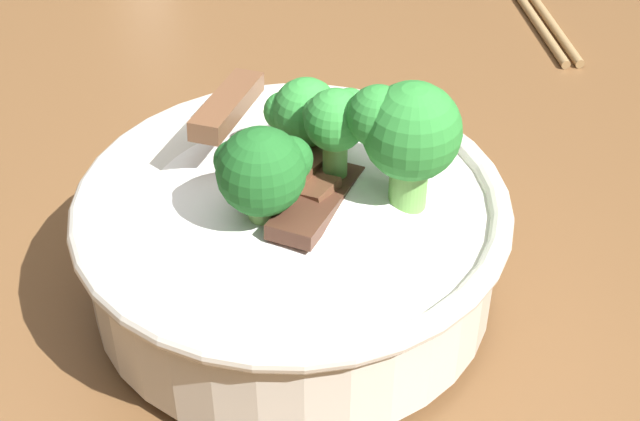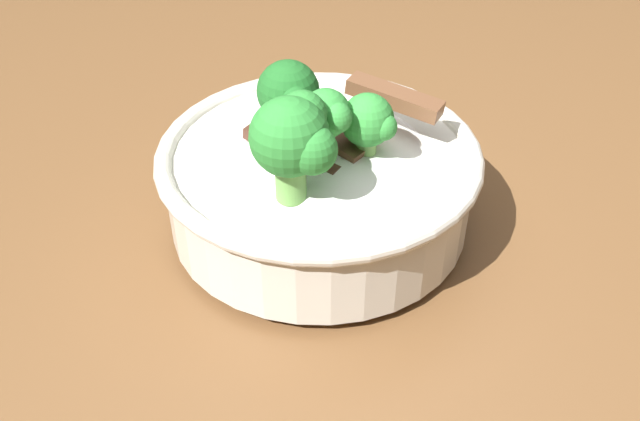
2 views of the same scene
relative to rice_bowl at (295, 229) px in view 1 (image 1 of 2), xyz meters
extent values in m
cube|color=brown|center=(0.01, 0.08, -0.07)|extent=(1.35, 1.07, 0.05)
cube|color=brown|center=(0.61, 0.53, -0.49)|extent=(0.08, 0.08, 0.77)
cylinder|color=silver|center=(0.00, 0.00, -0.04)|extent=(0.09, 0.09, 0.01)
cylinder|color=silver|center=(0.00, 0.00, -0.01)|extent=(0.21, 0.21, 0.06)
torus|color=silver|center=(0.00, 0.00, 0.02)|extent=(0.22, 0.22, 0.01)
ellipsoid|color=white|center=(0.00, 0.00, 0.00)|extent=(0.18, 0.18, 0.06)
cube|color=brown|center=(0.00, 0.01, 0.03)|extent=(0.04, 0.05, 0.01)
cube|color=brown|center=(0.00, 0.00, 0.03)|extent=(0.06, 0.03, 0.02)
cube|color=brown|center=(0.00, 0.00, 0.03)|extent=(0.05, 0.07, 0.01)
cube|color=brown|center=(0.01, 0.06, 0.05)|extent=(0.07, 0.04, 0.02)
cube|color=brown|center=(0.00, 0.00, 0.03)|extent=(0.03, 0.05, 0.01)
cube|color=#4C2B1E|center=(0.00, -0.02, 0.03)|extent=(0.08, 0.04, 0.02)
cylinder|color=#5B9947|center=(0.02, -0.01, 0.04)|extent=(0.01, 0.01, 0.03)
sphere|color=green|center=(0.02, -0.01, 0.06)|extent=(0.03, 0.03, 0.03)
sphere|color=green|center=(0.03, -0.01, 0.06)|extent=(0.02, 0.02, 0.02)
sphere|color=green|center=(0.02, 0.00, 0.06)|extent=(0.02, 0.02, 0.02)
cylinder|color=#7AB256|center=(-0.03, 0.00, 0.03)|extent=(0.01, 0.01, 0.02)
sphere|color=#1E6023|center=(-0.03, 0.00, 0.05)|extent=(0.04, 0.04, 0.04)
sphere|color=#1E6023|center=(-0.01, -0.01, 0.06)|extent=(0.02, 0.02, 0.02)
sphere|color=#1E6023|center=(-0.03, 0.01, 0.06)|extent=(0.02, 0.02, 0.02)
cylinder|color=#6BA84C|center=(0.03, -0.05, 0.03)|extent=(0.02, 0.02, 0.03)
sphere|color=#2D8433|center=(0.03, -0.05, 0.06)|extent=(0.05, 0.05, 0.05)
sphere|color=#2D8433|center=(0.05, -0.04, 0.06)|extent=(0.03, 0.03, 0.03)
sphere|color=#2D8433|center=(0.02, -0.03, 0.07)|extent=(0.03, 0.03, 0.03)
cylinder|color=#7AB256|center=(0.03, 0.02, 0.03)|extent=(0.01, 0.01, 0.02)
sphere|color=green|center=(0.03, 0.02, 0.05)|extent=(0.03, 0.03, 0.03)
sphere|color=green|center=(0.04, 0.02, 0.05)|extent=(0.02, 0.02, 0.02)
sphere|color=green|center=(0.02, 0.03, 0.05)|extent=(0.02, 0.02, 0.02)
camera|label=1|loc=(-0.27, -0.25, 0.31)|focal=53.28mm
camera|label=2|loc=(0.31, -0.24, 0.28)|focal=39.59mm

